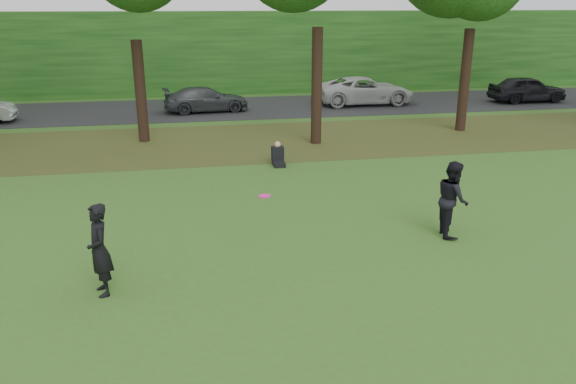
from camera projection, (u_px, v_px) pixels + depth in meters
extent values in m
plane|color=#325A1C|center=(258.00, 298.00, 11.07)|extent=(120.00, 120.00, 0.00)
cube|color=#453C18|center=(218.00, 143.00, 23.18)|extent=(60.00, 7.00, 0.01)
cube|color=black|center=(209.00, 109.00, 30.63)|extent=(70.00, 7.00, 0.02)
cube|color=#153F12|center=(202.00, 53.00, 35.42)|extent=(70.00, 3.00, 5.00)
imported|color=black|center=(99.00, 250.00, 10.95)|extent=(0.65, 0.80, 1.89)
imported|color=black|center=(452.00, 199.00, 13.78)|extent=(0.88, 1.04, 1.90)
imported|color=#3D4145|center=(206.00, 99.00, 29.63)|extent=(4.59, 2.29, 1.28)
imported|color=#BEBEBE|center=(365.00, 90.00, 31.76)|extent=(5.51, 2.60, 1.52)
imported|color=black|center=(527.00, 89.00, 32.47)|extent=(4.36, 1.77, 1.48)
cylinder|color=#FF1595|center=(265.00, 196.00, 12.31)|extent=(0.36, 0.36, 0.05)
cube|color=black|center=(279.00, 164.00, 19.92)|extent=(0.40, 0.56, 0.16)
cube|color=black|center=(278.00, 154.00, 20.09)|extent=(0.42, 0.34, 0.56)
sphere|color=tan|center=(278.00, 145.00, 19.98)|extent=(0.22, 0.22, 0.22)
cylinder|color=black|center=(140.00, 92.00, 22.85)|extent=(0.44, 0.44, 4.12)
cylinder|color=black|center=(317.00, 87.00, 22.47)|extent=(0.44, 0.44, 4.62)
cylinder|color=black|center=(465.00, 81.00, 24.80)|extent=(0.44, 0.44, 4.45)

